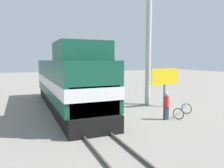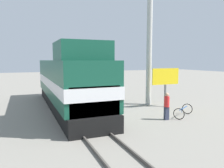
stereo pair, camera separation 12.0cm
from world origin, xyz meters
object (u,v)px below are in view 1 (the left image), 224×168
object	(u,v)px
utility_pole	(149,38)
person_bystander	(166,105)
locomotive	(68,83)
vendor_umbrella	(107,83)
billboard_sign	(165,78)
bicycle	(183,111)

from	to	relation	value
utility_pole	person_bystander	world-z (taller)	utility_pole
locomotive	person_bystander	size ratio (longest dim) A/B	8.26
vendor_umbrella	billboard_sign	world-z (taller)	billboard_sign
locomotive	vendor_umbrella	distance (m)	3.61
vendor_umbrella	locomotive	bearing A→B (deg)	-169.17
locomotive	utility_pole	bearing A→B (deg)	-6.65
person_bystander	bicycle	size ratio (longest dim) A/B	0.89
vendor_umbrella	utility_pole	bearing A→B (deg)	-24.13
utility_pole	vendor_umbrella	size ratio (longest dim) A/B	4.59
utility_pole	bicycle	size ratio (longest dim) A/B	5.69
bicycle	locomotive	bearing A→B (deg)	-160.26
utility_pole	person_bystander	bearing A→B (deg)	-108.33
locomotive	bicycle	xyz separation A→B (m)	(6.83, -5.34, -1.71)
utility_pole	bicycle	distance (m)	7.06
billboard_sign	person_bystander	xyz separation A→B (m)	(-2.35, -3.40, -1.43)
locomotive	bicycle	world-z (taller)	locomotive
locomotive	utility_pole	distance (m)	7.80
locomotive	billboard_sign	bearing A→B (deg)	-15.95
locomotive	person_bystander	bearing A→B (deg)	-46.75
vendor_umbrella	bicycle	xyz separation A→B (m)	(3.29, -6.02, -1.47)
vendor_umbrella	person_bystander	distance (m)	6.54
billboard_sign	person_bystander	bearing A→B (deg)	-124.70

